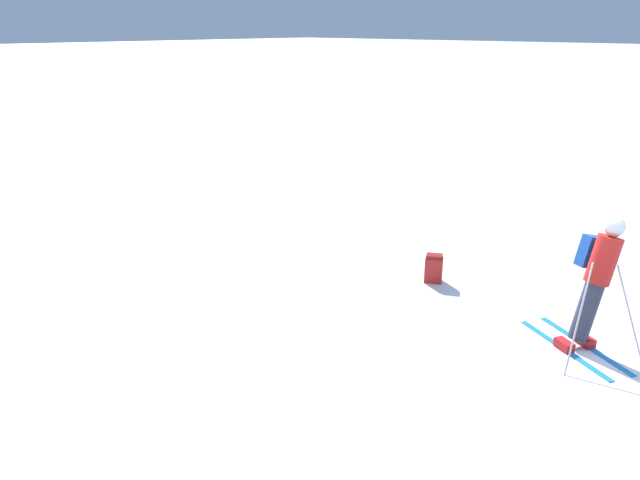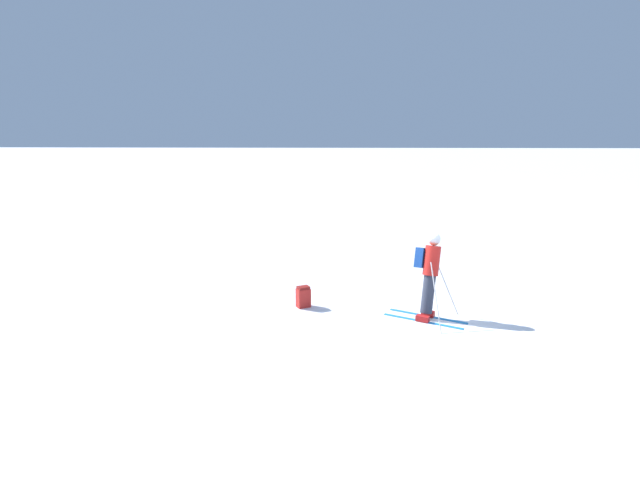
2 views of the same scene
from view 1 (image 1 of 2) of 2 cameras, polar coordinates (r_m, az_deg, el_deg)
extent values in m
plane|color=white|center=(9.29, 21.75, -9.53)|extent=(300.00, 300.00, 0.00)
cube|color=#1E7AC6|center=(9.35, 21.37, -9.27)|extent=(0.90, 1.62, 0.01)
cube|color=#1E7AC6|center=(9.57, 23.03, -8.80)|extent=(0.90, 1.62, 0.01)
cube|color=#B21919|center=(9.32, 21.42, -8.91)|extent=(0.25, 0.31, 0.12)
cube|color=#B21919|center=(9.54, 23.08, -8.45)|extent=(0.25, 0.31, 0.12)
cylinder|color=#2D3342|center=(9.31, 23.17, -5.99)|extent=(0.50, 0.43, 0.87)
cylinder|color=red|center=(9.15, 24.49, -1.68)|extent=(0.58, 0.52, 0.71)
sphere|color=tan|center=(9.09, 25.30, 0.96)|extent=(0.36, 0.34, 0.28)
sphere|color=silver|center=(9.08, 25.35, 1.13)|extent=(0.41, 0.39, 0.32)
cube|color=#194293|center=(9.32, 23.47, -0.97)|extent=(0.41, 0.33, 0.49)
cylinder|color=#B7B7BC|center=(8.81, 22.59, -6.59)|extent=(0.86, 0.16, 1.29)
cylinder|color=#B7B7BC|center=(9.39, 26.42, -5.88)|extent=(0.13, 0.54, 1.19)
cube|color=#AD231E|center=(10.98, 10.34, -2.70)|extent=(0.34, 0.37, 0.44)
cube|color=maroon|center=(10.89, 10.42, -1.48)|extent=(0.30, 0.33, 0.06)
camera|label=2|loc=(5.03, -75.42, 1.45)|focal=28.00mm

